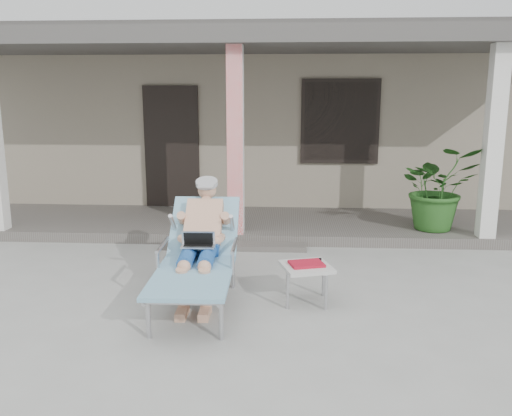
{
  "coord_description": "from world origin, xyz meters",
  "views": [
    {
      "loc": [
        0.75,
        -5.37,
        2.12
      ],
      "look_at": [
        0.38,
        0.6,
        0.85
      ],
      "focal_mm": 38.0,
      "sensor_mm": 36.0,
      "label": 1
    }
  ],
  "objects": [
    {
      "name": "ground",
      "position": [
        0.0,
        0.0,
        0.0
      ],
      "size": [
        60.0,
        60.0,
        0.0
      ],
      "primitive_type": "plane",
      "color": "#9E9E99",
      "rests_on": "ground"
    },
    {
      "name": "house",
      "position": [
        0.0,
        6.5,
        1.67
      ],
      "size": [
        10.4,
        5.4,
        3.3
      ],
      "color": "gray",
      "rests_on": "ground"
    },
    {
      "name": "porch_deck",
      "position": [
        0.0,
        3.0,
        0.07
      ],
      "size": [
        10.0,
        2.0,
        0.15
      ],
      "primitive_type": "cube",
      "color": "#605B56",
      "rests_on": "ground"
    },
    {
      "name": "potted_palm",
      "position": [
        2.92,
        2.56,
        0.77
      ],
      "size": [
        1.19,
        1.06,
        1.24
      ],
      "primitive_type": "imported",
      "rotation": [
        0.0,
        0.0,
        0.08
      ],
      "color": "#26591E",
      "rests_on": "porch_deck"
    },
    {
      "name": "lounger",
      "position": [
        -0.17,
        -0.03,
        0.79
      ],
      "size": [
        0.78,
        1.99,
        1.28
      ],
      "rotation": [
        0.0,
        0.0,
        0.02
      ],
      "color": "#B7B7BC",
      "rests_on": "ground"
    },
    {
      "name": "side_table",
      "position": [
        0.94,
        -0.06,
        0.36
      ],
      "size": [
        0.59,
        0.59,
        0.43
      ],
      "rotation": [
        0.0,
        0.0,
        0.29
      ],
      "color": "beige",
      "rests_on": "ground"
    },
    {
      "name": "porch_step",
      "position": [
        0.0,
        1.85,
        0.04
      ],
      "size": [
        2.0,
        0.3,
        0.07
      ],
      "primitive_type": "cube",
      "color": "#605B56",
      "rests_on": "ground"
    },
    {
      "name": "porch_overhang",
      "position": [
        0.0,
        2.95,
        2.79
      ],
      "size": [
        10.0,
        2.3,
        2.85
      ],
      "color": "silver",
      "rests_on": "porch_deck"
    }
  ]
}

